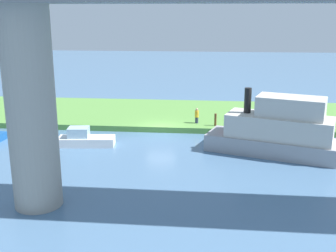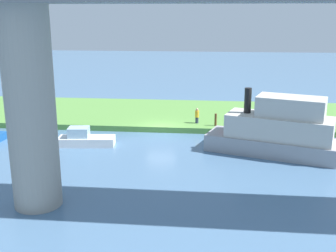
{
  "view_description": "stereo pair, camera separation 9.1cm",
  "coord_description": "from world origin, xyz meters",
  "px_view_note": "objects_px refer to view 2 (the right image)",
  "views": [
    {
      "loc": [
        -4.08,
        35.04,
        10.2
      ],
      "look_at": [
        -1.12,
        5.0,
        2.0
      ],
      "focal_mm": 44.7,
      "sensor_mm": 36.0,
      "label": 1
    },
    {
      "loc": [
        -4.17,
        35.03,
        10.2
      ],
      "look_at": [
        -1.12,
        5.0,
        2.0
      ],
      "focal_mm": 44.7,
      "sensor_mm": 36.0,
      "label": 2
    }
  ],
  "objects_px": {
    "bridge_pylon": "(31,110)",
    "pontoon_yellow": "(85,139)",
    "person_on_bank": "(197,116)",
    "mooring_post": "(216,120)",
    "skiff_small": "(276,131)"
  },
  "relations": [
    {
      "from": "bridge_pylon",
      "to": "pontoon_yellow",
      "type": "relative_size",
      "value": 2.33
    },
    {
      "from": "person_on_bank",
      "to": "pontoon_yellow",
      "type": "relative_size",
      "value": 0.3
    },
    {
      "from": "mooring_post",
      "to": "skiff_small",
      "type": "distance_m",
      "value": 7.29
    },
    {
      "from": "skiff_small",
      "to": "bridge_pylon",
      "type": "bearing_deg",
      "value": 35.3
    },
    {
      "from": "skiff_small",
      "to": "mooring_post",
      "type": "bearing_deg",
      "value": -52.99
    },
    {
      "from": "mooring_post",
      "to": "skiff_small",
      "type": "relative_size",
      "value": 0.11
    },
    {
      "from": "mooring_post",
      "to": "skiff_small",
      "type": "bearing_deg",
      "value": 127.01
    },
    {
      "from": "bridge_pylon",
      "to": "person_on_bank",
      "type": "height_order",
      "value": "bridge_pylon"
    },
    {
      "from": "bridge_pylon",
      "to": "person_on_bank",
      "type": "relative_size",
      "value": 7.66
    },
    {
      "from": "pontoon_yellow",
      "to": "mooring_post",
      "type": "bearing_deg",
      "value": -153.36
    },
    {
      "from": "bridge_pylon",
      "to": "pontoon_yellow",
      "type": "distance_m",
      "value": 11.66
    },
    {
      "from": "bridge_pylon",
      "to": "person_on_bank",
      "type": "distance_m",
      "value": 18.88
    },
    {
      "from": "person_on_bank",
      "to": "mooring_post",
      "type": "relative_size",
      "value": 1.27
    },
    {
      "from": "mooring_post",
      "to": "pontoon_yellow",
      "type": "relative_size",
      "value": 0.24
    },
    {
      "from": "bridge_pylon",
      "to": "mooring_post",
      "type": "relative_size",
      "value": 9.71
    }
  ]
}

